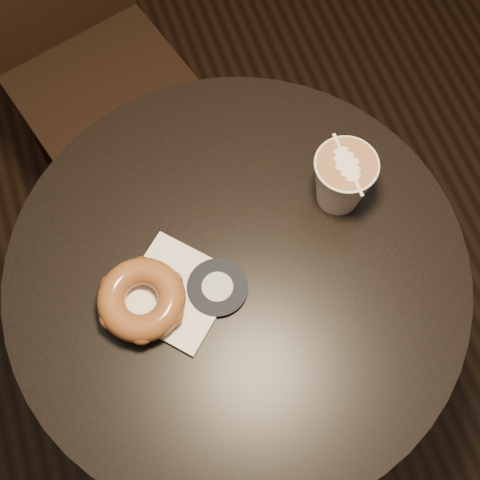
# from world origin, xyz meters

# --- Properties ---
(cafe_table) EXTENTS (0.70, 0.70, 0.75)m
(cafe_table) POSITION_xyz_m (0.00, 0.00, 0.55)
(cafe_table) COLOR black
(cafe_table) RESTS_ON ground
(chair) EXTENTS (0.46, 0.46, 0.94)m
(chair) POSITION_xyz_m (-0.13, 0.72, 0.52)
(chair) COLOR black
(chair) RESTS_ON ground
(pastry_bag) EXTENTS (0.20, 0.20, 0.01)m
(pastry_bag) POSITION_xyz_m (-0.10, -0.01, 0.75)
(pastry_bag) COLOR white
(pastry_bag) RESTS_ON cafe_table
(doughnut) EXTENTS (0.13, 0.13, 0.04)m
(doughnut) POSITION_xyz_m (-0.15, -0.01, 0.78)
(doughnut) COLOR brown
(doughnut) RESTS_ON pastry_bag
(latte_cup) EXTENTS (0.09, 0.09, 0.10)m
(latte_cup) POSITION_xyz_m (0.19, 0.06, 0.80)
(latte_cup) COLOR white
(latte_cup) RESTS_ON cafe_table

